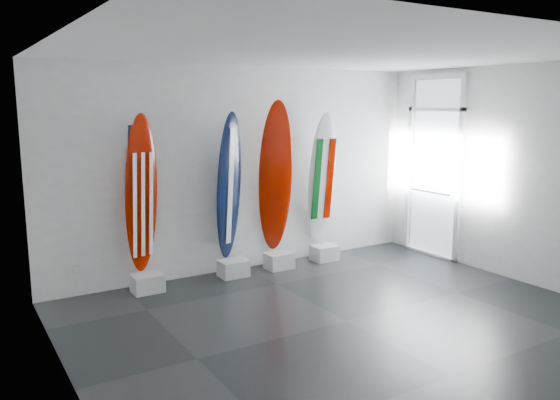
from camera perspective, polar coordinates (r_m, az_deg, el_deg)
floor at (r=6.60m, az=6.82°, el=-12.19°), size 6.00×6.00×0.00m
ceiling at (r=6.14m, az=7.41°, el=14.72°), size 6.00×6.00×0.00m
wall_back at (r=8.28m, az=-3.74°, el=3.11°), size 6.00×0.00×6.00m
wall_left at (r=4.95m, az=-21.26°, el=-2.15°), size 0.00×5.00×5.00m
wall_right at (r=8.39m, az=23.38°, el=2.41°), size 0.00×5.00×5.00m
display_block_usa at (r=7.67m, az=-13.40°, el=-8.27°), size 0.40×0.30×0.24m
surfboard_usa at (r=7.49m, az=-14.00°, el=0.55°), size 0.52×0.34×2.12m
display_block_navy at (r=8.12m, az=-4.79°, el=-6.99°), size 0.40×0.30×0.24m
surfboard_navy at (r=7.95m, az=-5.23°, el=1.37°), size 0.53×0.39×2.13m
display_block_swiss at (r=8.48m, az=-0.09°, el=-6.22°), size 0.40×0.30×0.24m
surfboard_swiss at (r=8.31m, az=-0.46°, el=2.34°), size 0.60×0.50×2.30m
display_block_italy at (r=8.94m, az=4.58°, el=-5.41°), size 0.40×0.30×0.24m
surfboard_italy at (r=8.78m, az=4.30°, el=2.12°), size 0.52×0.41×2.11m
wall_outlet at (r=7.69m, az=-20.06°, el=-6.77°), size 0.09×0.02×0.13m
glass_door at (r=9.34m, az=15.48°, el=3.08°), size 0.12×1.16×2.85m
balcony at (r=10.49m, az=20.23°, el=-1.58°), size 2.80×2.20×1.20m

